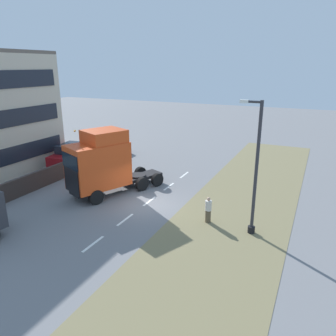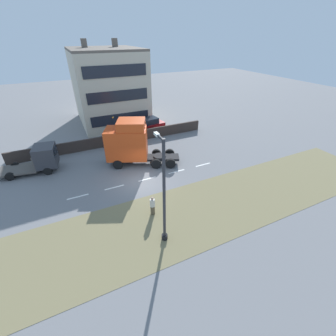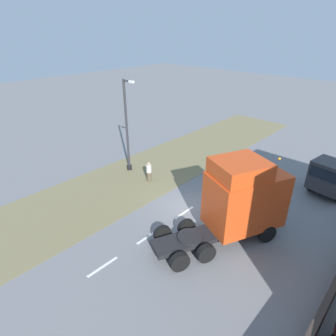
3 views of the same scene
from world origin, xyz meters
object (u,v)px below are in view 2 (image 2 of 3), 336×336
(flatbed_truck, at_px, (41,158))
(lamp_post, at_px, (164,200))
(lorry_cab, at_px, (130,143))
(pedestrian, at_px, (153,206))
(parked_car, at_px, (148,126))

(flatbed_truck, height_order, lamp_post, lamp_post)
(lorry_cab, height_order, pedestrian, lorry_cab)
(lorry_cab, height_order, parked_car, lorry_cab)
(lorry_cab, distance_m, pedestrian, 8.57)
(parked_car, relative_size, lamp_post, 0.66)
(flatbed_truck, relative_size, parked_car, 1.18)
(flatbed_truck, xyz_separation_m, lamp_post, (-13.41, -7.38, 1.97))
(lorry_cab, distance_m, flatbed_truck, 8.88)
(flatbed_truck, height_order, parked_car, flatbed_truck)
(lorry_cab, height_order, lamp_post, lamp_post)
(flatbed_truck, distance_m, lamp_post, 15.43)
(lorry_cab, distance_m, parked_car, 8.72)
(lorry_cab, relative_size, flatbed_truck, 1.31)
(lorry_cab, xyz_separation_m, lamp_post, (-10.98, 1.10, 0.94))
(parked_car, height_order, pedestrian, parked_car)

